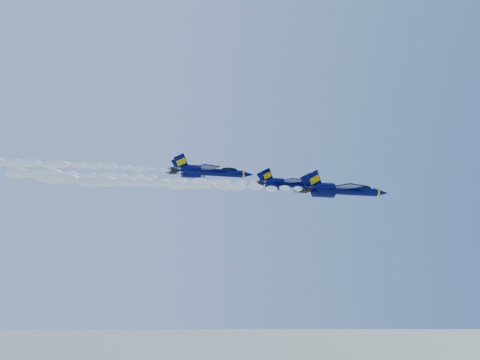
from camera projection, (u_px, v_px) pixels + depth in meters
name	position (u px, v px, depth m)	size (l,w,h in m)	color
jet_lead	(341.00, 190.00, 87.27)	(18.23, 14.95, 6.77)	#04053C
smoke_trail_jet_lead	(181.00, 184.00, 78.23)	(44.75, 2.03, 1.83)	white
jet_second	(289.00, 184.00, 93.25)	(15.42, 12.65, 5.73)	#04053C
smoke_trail_jet_second	(142.00, 178.00, 84.57)	(44.75, 1.72, 1.55)	white
jet_third	(208.00, 172.00, 96.99)	(17.93, 14.71, 6.66)	#04053C
smoke_trail_jet_third	(53.00, 165.00, 87.99)	(44.75, 2.00, 1.80)	white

